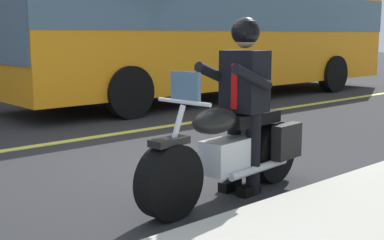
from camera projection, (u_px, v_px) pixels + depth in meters
name	position (u px, v px, depth m)	size (l,w,h in m)	color
ground_plane	(163.00, 164.00, 6.23)	(80.00, 80.00, 0.00)	#28282B
lane_center_stripe	(81.00, 139.00, 7.70)	(60.00, 0.16, 0.01)	#E5DB4C
motorcycle_main	(231.00, 151.00, 4.93)	(2.22, 0.74, 1.26)	black
rider_main	(244.00, 90.00, 4.98)	(0.66, 0.59, 1.74)	black
bus_near	(220.00, 22.00, 12.56)	(11.05, 2.70, 3.30)	orange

